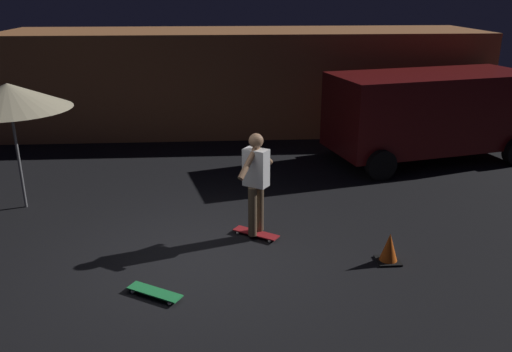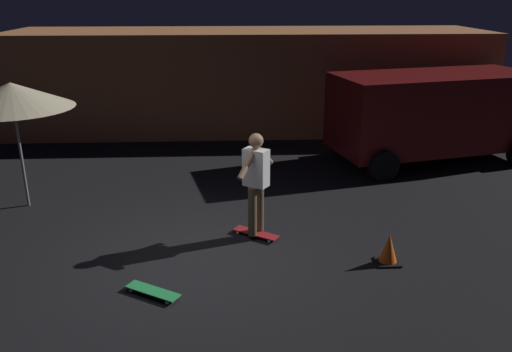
{
  "view_description": "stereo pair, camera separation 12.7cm",
  "coord_description": "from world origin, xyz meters",
  "px_view_note": "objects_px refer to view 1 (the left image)",
  "views": [
    {
      "loc": [
        0.49,
        -6.98,
        3.81
      ],
      "look_at": [
        1.01,
        0.72,
        1.05
      ],
      "focal_mm": 36.68,
      "sensor_mm": 36.0,
      "label": 1
    },
    {
      "loc": [
        0.62,
        -6.99,
        3.81
      ],
      "look_at": [
        1.01,
        0.72,
        1.05
      ],
      "focal_mm": 36.68,
      "sensor_mm": 36.0,
      "label": 2
    }
  ],
  "objects_px": {
    "skater": "(256,177)",
    "parked_van": "(430,111)",
    "traffic_cone": "(389,249)",
    "patio_umbrella": "(9,96)",
    "skateboard_ridden": "(256,233)",
    "skateboard_spare": "(155,292)"
  },
  "relations": [
    {
      "from": "skater",
      "to": "parked_van",
      "type": "bearing_deg",
      "value": 42.17
    },
    {
      "from": "skater",
      "to": "traffic_cone",
      "type": "height_order",
      "value": "skater"
    },
    {
      "from": "patio_umbrella",
      "to": "skateboard_ridden",
      "type": "xyz_separation_m",
      "value": [
        4.18,
        -1.52,
        -2.02
      ]
    },
    {
      "from": "patio_umbrella",
      "to": "skater",
      "type": "relative_size",
      "value": 1.38
    },
    {
      "from": "patio_umbrella",
      "to": "skateboard_spare",
      "type": "distance_m",
      "value": 4.66
    },
    {
      "from": "skateboard_spare",
      "to": "traffic_cone",
      "type": "height_order",
      "value": "traffic_cone"
    },
    {
      "from": "skater",
      "to": "skateboard_ridden",
      "type": "bearing_deg",
      "value": -26.57
    },
    {
      "from": "skateboard_ridden",
      "to": "skateboard_spare",
      "type": "bearing_deg",
      "value": -130.93
    },
    {
      "from": "patio_umbrella",
      "to": "traffic_cone",
      "type": "distance_m",
      "value": 6.83
    },
    {
      "from": "patio_umbrella",
      "to": "skater",
      "type": "height_order",
      "value": "patio_umbrella"
    },
    {
      "from": "skateboard_spare",
      "to": "patio_umbrella",
      "type": "bearing_deg",
      "value": 130.57
    },
    {
      "from": "parked_van",
      "to": "skateboard_ridden",
      "type": "relative_size",
      "value": 6.48
    },
    {
      "from": "patio_umbrella",
      "to": "traffic_cone",
      "type": "bearing_deg",
      "value": -22.28
    },
    {
      "from": "skateboard_ridden",
      "to": "traffic_cone",
      "type": "distance_m",
      "value": 2.14
    },
    {
      "from": "skater",
      "to": "traffic_cone",
      "type": "xyz_separation_m",
      "value": [
        1.9,
        -0.97,
        -0.83
      ]
    },
    {
      "from": "patio_umbrella",
      "to": "skater",
      "type": "bearing_deg",
      "value": -19.96
    },
    {
      "from": "skateboard_spare",
      "to": "skater",
      "type": "relative_size",
      "value": 0.46
    },
    {
      "from": "patio_umbrella",
      "to": "traffic_cone",
      "type": "relative_size",
      "value": 5.0
    },
    {
      "from": "skateboard_ridden",
      "to": "skateboard_spare",
      "type": "height_order",
      "value": "same"
    },
    {
      "from": "skateboard_ridden",
      "to": "skateboard_spare",
      "type": "xyz_separation_m",
      "value": [
        -1.45,
        -1.67,
        0.0
      ]
    },
    {
      "from": "parked_van",
      "to": "skateboard_spare",
      "type": "height_order",
      "value": "parked_van"
    },
    {
      "from": "parked_van",
      "to": "patio_umbrella",
      "type": "distance_m",
      "value": 8.84
    }
  ]
}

